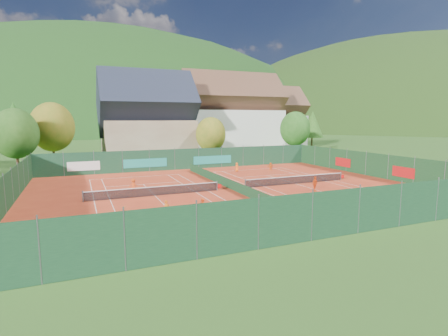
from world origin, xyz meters
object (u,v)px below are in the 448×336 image
ball_hopper (402,201)px  player_right_far_a (237,167)px  hotel_block_a (232,118)px  player_left_mid (203,207)px  chalet (147,123)px  player_right_far_b (271,167)px  player_left_far (133,186)px  hotel_block_b (270,121)px  player_right_near (315,184)px  player_left_near (167,209)px

ball_hopper → player_right_far_a: bearing=100.3°
hotel_block_a → player_left_mid: bearing=-116.4°
player_right_far_a → chalet: bearing=-73.8°
player_right_far_b → ball_hopper: bearing=93.0°
chalet → ball_hopper: chalet is taller
player_left_far → hotel_block_b: bearing=-119.9°
player_right_near → ball_hopper: bearing=-95.9°
chalet → hotel_block_b: (33.00, 14.00, -0.01)m
player_left_far → chalet: bearing=-89.8°
player_left_near → player_right_far_b: (19.14, 17.53, -0.07)m
ball_hopper → player_right_near: bearing=106.6°
chalet → player_left_near: bearing=-98.6°
ball_hopper → player_left_far: size_ratio=0.57×
hotel_block_b → player_left_far: bearing=-133.6°
player_right_near → player_left_near: bearing=170.2°
ball_hopper → hotel_block_a: bearing=82.9°
player_left_far → player_right_far_b: (20.09, 7.46, -0.11)m
hotel_block_b → player_right_far_b: bearing=-119.8°
player_left_mid → player_right_far_a: size_ratio=1.09×
hotel_block_b → player_left_near: hotel_block_b is taller
hotel_block_b → ball_hopper: 60.12m
hotel_block_a → player_right_near: size_ratio=14.36×
ball_hopper → player_right_far_a: (-4.25, 23.48, 0.07)m
player_left_far → player_right_near: 18.33m
ball_hopper → player_left_near: 19.30m
chalet → player_left_mid: 38.95m
hotel_block_a → hotel_block_b: 16.14m
player_left_mid → player_right_far_b: 24.57m
chalet → player_right_far_b: 24.97m
hotel_block_b → player_right_near: hotel_block_b is taller
player_left_near → player_left_far: (-0.95, 10.07, 0.04)m
ball_hopper → player_right_far_a: size_ratio=0.64×
chalet → player_left_far: 29.02m
ball_hopper → player_left_far: 24.59m
hotel_block_b → player_left_far: (-39.65, -41.62, -5.92)m
player_left_mid → player_right_near: bearing=22.4°
player_left_mid → player_right_far_b: size_ratio=1.16×
chalet → player_right_far_b: bearing=-56.3°
player_right_near → player_right_far_b: bearing=55.6°
ball_hopper → player_left_near: size_ratio=0.61×
ball_hopper → chalet: bearing=107.1°
player_right_far_a → player_right_far_b: bearing=156.3°
hotel_block_a → player_left_far: size_ratio=15.36×
chalet → player_right_far_a: (8.76, -18.90, -6.00)m
player_left_mid → player_left_far: (-3.60, 10.75, 0.02)m
ball_hopper → player_right_far_a: 23.86m
player_right_near → player_right_far_a: player_right_near is taller
player_right_far_b → chalet: bearing=-52.3°
ball_hopper → player_right_far_b: size_ratio=0.68×
ball_hopper → player_left_mid: player_left_mid is taller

